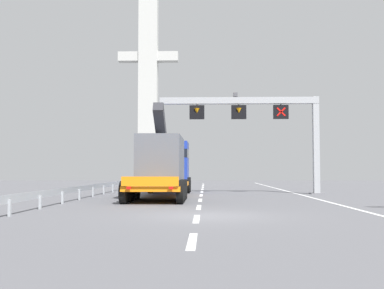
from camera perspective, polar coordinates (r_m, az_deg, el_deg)
name	(u,v)px	position (r m, az deg, el deg)	size (l,w,h in m)	color
ground	(206,216)	(16.91, 1.68, -8.59)	(112.00, 112.00, 0.00)	#5B5B60
lane_markings	(202,193)	(32.84, 1.15, -5.92)	(0.20, 46.54, 0.01)	silver
edge_line_right	(309,197)	(29.53, 13.88, -6.15)	(0.20, 63.00, 0.01)	silver
overhead_lane_gantry	(260,116)	(32.69, 8.15, 3.44)	(11.10, 0.90, 6.92)	#9EA0A5
heavy_haul_truck_orange	(165,164)	(30.06, -3.25, -2.39)	(3.02, 14.06, 5.30)	orange
guardrail_left	(92,188)	(29.35, -11.94, -5.10)	(0.13, 27.35, 0.76)	#999EA3
bridge_pylon_distant	(148,78)	(72.16, -5.29, 7.95)	(9.00, 2.00, 30.11)	#B7B7B2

